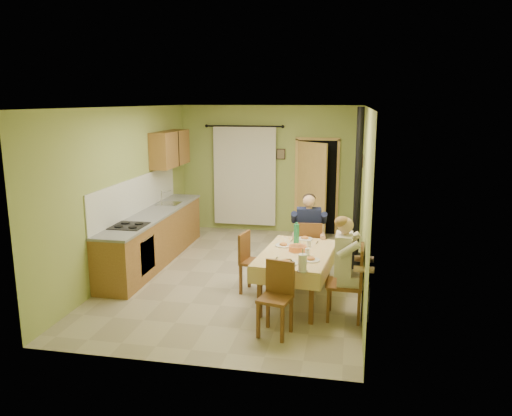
% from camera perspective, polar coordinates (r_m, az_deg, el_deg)
% --- Properties ---
extents(floor, '(4.00, 6.00, 0.01)m').
position_cam_1_polar(floor, '(8.56, -1.79, -7.62)').
color(floor, tan).
rests_on(floor, ground).
extents(room_shell, '(4.04, 6.04, 2.82)m').
position_cam_1_polar(room_shell, '(8.13, -1.87, 4.55)').
color(room_shell, '#9AAA57').
rests_on(room_shell, ground).
extents(kitchen_run, '(0.64, 3.64, 1.56)m').
position_cam_1_polar(kitchen_run, '(9.28, -11.60, -3.16)').
color(kitchen_run, brown).
rests_on(kitchen_run, ground).
extents(upper_cabinets, '(0.35, 1.40, 0.70)m').
position_cam_1_polar(upper_cabinets, '(10.26, -9.77, 6.70)').
color(upper_cabinets, brown).
rests_on(upper_cabinets, room_shell).
extents(curtain, '(1.70, 0.07, 2.22)m').
position_cam_1_polar(curtain, '(11.13, -1.31, 3.73)').
color(curtain, black).
rests_on(curtain, ground).
extents(doorway, '(0.96, 0.56, 2.15)m').
position_cam_1_polar(doorway, '(10.89, 6.67, 2.34)').
color(doorway, black).
rests_on(doorway, ground).
extents(dining_table, '(1.15, 1.72, 0.76)m').
position_cam_1_polar(dining_table, '(7.37, 4.63, -7.85)').
color(dining_table, '#DCB778').
rests_on(dining_table, ground).
extents(tableware, '(0.71, 1.68, 0.33)m').
position_cam_1_polar(tableware, '(7.15, 4.72, -4.83)').
color(tableware, white).
rests_on(tableware, dining_table).
extents(chair_far, '(0.46, 0.46, 0.98)m').
position_cam_1_polar(chair_far, '(8.37, 5.95, -6.05)').
color(chair_far, brown).
rests_on(chair_far, ground).
extents(chair_near, '(0.45, 0.45, 0.93)m').
position_cam_1_polar(chair_near, '(6.40, 2.23, -11.89)').
color(chair_near, brown).
rests_on(chair_near, ground).
extents(chair_right, '(0.47, 0.47, 1.03)m').
position_cam_1_polar(chair_right, '(6.95, 10.19, -10.04)').
color(chair_right, brown).
rests_on(chair_right, ground).
extents(chair_left, '(0.45, 0.45, 0.94)m').
position_cam_1_polar(chair_left, '(7.73, -0.27, -7.56)').
color(chair_left, brown).
rests_on(chair_left, ground).
extents(man_far, '(0.61, 0.50, 1.39)m').
position_cam_1_polar(man_far, '(8.21, 6.04, -2.12)').
color(man_far, '#141938').
rests_on(man_far, chair_far).
extents(man_right, '(0.47, 0.59, 1.39)m').
position_cam_1_polar(man_right, '(6.76, 10.24, -5.42)').
color(man_right, beige).
rests_on(man_right, chair_right).
extents(stove_flue, '(0.24, 0.24, 2.80)m').
position_cam_1_polar(stove_flue, '(8.66, 11.42, -0.56)').
color(stove_flue, black).
rests_on(stove_flue, ground).
extents(picture_back, '(0.19, 0.03, 0.23)m').
position_cam_1_polar(picture_back, '(10.99, 2.86, 6.18)').
color(picture_back, black).
rests_on(picture_back, room_shell).
extents(picture_right, '(0.03, 0.31, 0.21)m').
position_cam_1_polar(picture_right, '(9.12, 12.07, 5.31)').
color(picture_right, brown).
rests_on(picture_right, room_shell).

